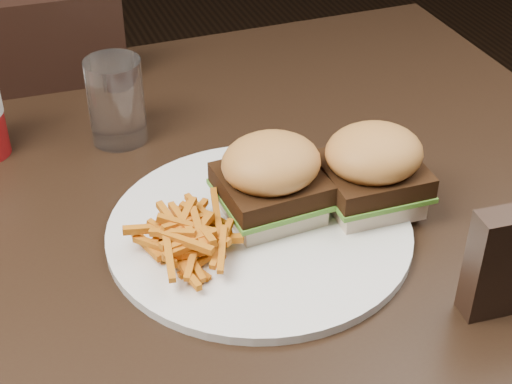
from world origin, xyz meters
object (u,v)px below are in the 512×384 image
object	(u,v)px
dining_table	(140,210)
chair_far	(18,202)
plate	(259,230)
tumbler	(116,101)

from	to	relation	value
dining_table	chair_far	bearing A→B (deg)	105.33
chair_far	dining_table	bearing A→B (deg)	108.09
chair_far	plate	world-z (taller)	plate
dining_table	tumbler	xyz separation A→B (m)	(0.01, 0.13, 0.08)
dining_table	tumbler	size ratio (longest dim) A/B	10.68
plate	chair_far	bearing A→B (deg)	111.66
chair_far	tumbler	distance (m)	0.54
dining_table	plate	size ratio (longest dim) A/B	3.59
chair_far	tumbler	bearing A→B (deg)	114.37
dining_table	plate	distance (m)	0.16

